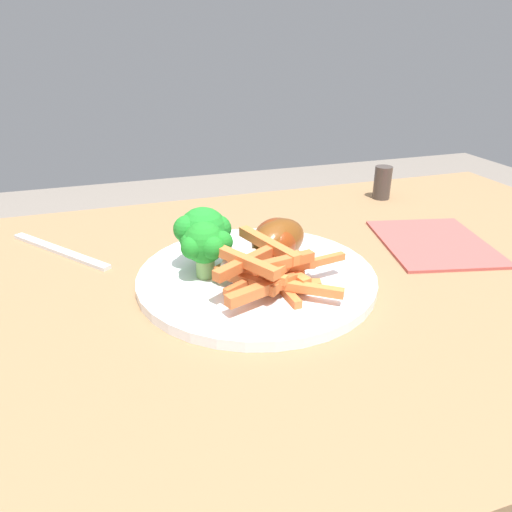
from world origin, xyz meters
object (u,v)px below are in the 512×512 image
object	(u,v)px
chicken_drumstick_near	(276,241)
chicken_drumstick_far	(276,241)
fork	(60,251)
pepper_shaker	(382,183)
broccoli_floret_front	(205,244)
broccoli_floret_middle	(205,233)
chicken_drumstick_extra	(275,239)
dinner_plate	(256,276)
dining_table	(236,360)
carrot_fries_pile	(271,273)

from	to	relation	value
chicken_drumstick_near	chicken_drumstick_far	xyz separation A→B (m)	(-0.00, -0.00, 0.00)
chicken_drumstick_near	fork	world-z (taller)	chicken_drumstick_near
chicken_drumstick_far	pepper_shaker	size ratio (longest dim) A/B	2.33
broccoli_floret_front	chicken_drumstick_near	bearing A→B (deg)	12.14
broccoli_floret_middle	fork	size ratio (longest dim) A/B	0.38
broccoli_floret_front	chicken_drumstick_extra	world-z (taller)	broccoli_floret_front
broccoli_floret_middle	chicken_drumstick_near	distance (m)	0.09
chicken_drumstick_far	broccoli_floret_middle	bearing A→B (deg)	175.24
dinner_plate	chicken_drumstick_extra	size ratio (longest dim) A/B	2.55
broccoli_floret_front	chicken_drumstick_extra	xyz separation A→B (m)	(0.09, 0.03, -0.02)
chicken_drumstick_near	pepper_shaker	bearing A→B (deg)	36.34
dining_table	dinner_plate	size ratio (longest dim) A/B	4.39
fork	chicken_drumstick_far	bearing A→B (deg)	-155.52
dining_table	fork	size ratio (longest dim) A/B	6.39
dining_table	broccoli_floret_front	bearing A→B (deg)	166.34
chicken_drumstick_near	chicken_drumstick_extra	distance (m)	0.01
dinner_plate	chicken_drumstick_near	xyz separation A→B (m)	(0.03, 0.03, 0.03)
carrot_fries_pile	chicken_drumstick_extra	xyz separation A→B (m)	(0.03, 0.08, 0.00)
dinner_plate	broccoli_floret_front	size ratio (longest dim) A/B	4.22
chicken_drumstick_extra	chicken_drumstick_far	bearing A→B (deg)	-103.65
dinner_plate	carrot_fries_pile	world-z (taller)	carrot_fries_pile
carrot_fries_pile	pepper_shaker	distance (m)	0.41
dinner_plate	chicken_drumstick_extra	xyz separation A→B (m)	(0.04, 0.04, 0.03)
broccoli_floret_front	broccoli_floret_middle	world-z (taller)	broccoli_floret_middle
dining_table	broccoli_floret_front	size ratio (longest dim) A/B	18.55
dining_table	dinner_plate	world-z (taller)	dinner_plate
broccoli_floret_middle	pepper_shaker	size ratio (longest dim) A/B	1.27
carrot_fries_pile	chicken_drumstick_far	distance (m)	0.08
fork	pepper_shaker	bearing A→B (deg)	-120.81
dinner_plate	chicken_drumstick_near	bearing A→B (deg)	36.24
broccoli_floret_front	fork	bearing A→B (deg)	137.48
chicken_drumstick_near	pepper_shaker	xyz separation A→B (m)	(0.27, 0.20, -0.01)
chicken_drumstick_near	fork	distance (m)	0.29
broccoli_floret_middle	carrot_fries_pile	size ratio (longest dim) A/B	0.45
dinner_plate	carrot_fries_pile	xyz separation A→B (m)	(0.00, -0.05, 0.03)
dining_table	broccoli_floret_middle	xyz separation A→B (m)	(-0.03, 0.03, 0.16)
broccoli_floret_front	chicken_drumstick_extra	bearing A→B (deg)	17.98
chicken_drumstick_near	dining_table	bearing A→B (deg)	-155.90
broccoli_floret_middle	fork	distance (m)	0.22
pepper_shaker	chicken_drumstick_extra	bearing A→B (deg)	-144.96
dinner_plate	chicken_drumstick_extra	bearing A→B (deg)	44.74
dinner_plate	pepper_shaker	world-z (taller)	pepper_shaker
dining_table	carrot_fries_pile	world-z (taller)	carrot_fries_pile
dining_table	chicken_drumstick_near	bearing A→B (deg)	24.10
carrot_fries_pile	pepper_shaker	xyz separation A→B (m)	(0.31, 0.27, -0.00)
chicken_drumstick_extra	fork	size ratio (longest dim) A/B	0.57
dining_table	pepper_shaker	xyz separation A→B (m)	(0.33, 0.23, 0.14)
broccoli_floret_front	carrot_fries_pile	bearing A→B (deg)	-41.55
dinner_plate	fork	xyz separation A→B (m)	(-0.22, 0.16, -0.00)
dinner_plate	carrot_fries_pile	bearing A→B (deg)	-87.87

